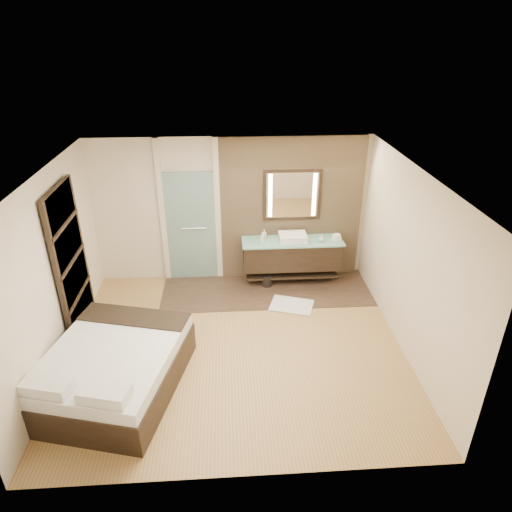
{
  "coord_description": "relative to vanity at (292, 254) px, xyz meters",
  "views": [
    {
      "loc": [
        -0.07,
        -5.58,
        4.41
      ],
      "look_at": [
        0.34,
        0.6,
        1.24
      ],
      "focal_mm": 32.0,
      "sensor_mm": 36.0,
      "label": 1
    }
  ],
  "objects": [
    {
      "name": "mirror_unit",
      "position": [
        0.0,
        0.24,
        1.07
      ],
      "size": [
        1.06,
        0.04,
        0.96
      ],
      "color": "black",
      "rests_on": "stone_wall"
    },
    {
      "name": "frosted_door",
      "position": [
        -1.85,
        0.28,
        0.56
      ],
      "size": [
        1.1,
        0.12,
        2.7
      ],
      "color": "silver",
      "rests_on": "floor"
    },
    {
      "name": "tile_strip",
      "position": [
        -0.5,
        -0.32,
        -0.57
      ],
      "size": [
        3.8,
        1.3,
        0.01
      ],
      "primitive_type": "cube",
      "color": "#32241B",
      "rests_on": "floor"
    },
    {
      "name": "cup",
      "position": [
        0.82,
        -0.02,
        0.34
      ],
      "size": [
        0.17,
        0.17,
        0.11
      ],
      "primitive_type": "imported",
      "rotation": [
        0.0,
        0.0,
        -0.28
      ],
      "color": "white",
      "rests_on": "vanity"
    },
    {
      "name": "stone_wall",
      "position": [
        0.0,
        0.29,
        0.77
      ],
      "size": [
        2.6,
        0.08,
        2.7
      ],
      "primitive_type": "cube",
      "color": "#A3825D",
      "rests_on": "floor"
    },
    {
      "name": "bath_mat",
      "position": [
        -0.1,
        -0.86,
        -0.56
      ],
      "size": [
        0.84,
        0.7,
        0.02
      ],
      "primitive_type": "cube",
      "rotation": [
        0.0,
        0.0,
        -0.32
      ],
      "color": "silver",
      "rests_on": "floor"
    },
    {
      "name": "vanity",
      "position": [
        0.0,
        0.0,
        0.0
      ],
      "size": [
        1.85,
        0.55,
        0.88
      ],
      "color": "black",
      "rests_on": "stone_wall"
    },
    {
      "name": "bed",
      "position": [
        -2.75,
        -2.69,
        -0.26
      ],
      "size": [
        2.07,
        2.36,
        0.78
      ],
      "rotation": [
        0.0,
        0.0,
        -0.25
      ],
      "color": "black",
      "rests_on": "floor"
    },
    {
      "name": "waste_bin",
      "position": [
        -0.48,
        -0.16,
        -0.47
      ],
      "size": [
        0.24,
        0.24,
        0.23
      ],
      "primitive_type": "cylinder",
      "rotation": [
        0.0,
        0.0,
        -0.35
      ],
      "color": "black",
      "rests_on": "floor"
    },
    {
      "name": "soap_bottle_a",
      "position": [
        -0.56,
        -0.06,
        0.39
      ],
      "size": [
        0.1,
        0.1,
        0.2
      ],
      "primitive_type": "imported",
      "rotation": [
        0.0,
        0.0,
        -0.43
      ],
      "color": "silver",
      "rests_on": "vanity"
    },
    {
      "name": "soap_bottle_b",
      "position": [
        -0.51,
        0.11,
        0.37
      ],
      "size": [
        0.08,
        0.08,
        0.17
      ],
      "primitive_type": "imported",
      "rotation": [
        0.0,
        0.0,
        0.05
      ],
      "color": "#B2B2B2",
      "rests_on": "vanity"
    },
    {
      "name": "soap_bottle_c",
      "position": [
        0.51,
        -0.09,
        0.35
      ],
      "size": [
        0.11,
        0.11,
        0.14
      ],
      "primitive_type": "imported",
      "rotation": [
        0.0,
        0.0,
        -0.05
      ],
      "color": "#AAD6D4",
      "rests_on": "vanity"
    },
    {
      "name": "tissue_box",
      "position": [
        0.8,
        -0.04,
        0.33
      ],
      "size": [
        0.14,
        0.14,
        0.1
      ],
      "primitive_type": "cube",
      "rotation": [
        0.0,
        0.0,
        0.22
      ],
      "color": "white",
      "rests_on": "vanity"
    },
    {
      "name": "floor",
      "position": [
        -1.1,
        -1.92,
        -0.58
      ],
      "size": [
        5.0,
        5.0,
        0.0
      ],
      "primitive_type": "plane",
      "color": "#9A6F40",
      "rests_on": "ground"
    },
    {
      "name": "shoji_partition",
      "position": [
        -3.53,
        -1.32,
        0.63
      ],
      "size": [
        0.06,
        1.2,
        2.4
      ],
      "color": "black",
      "rests_on": "floor"
    }
  ]
}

